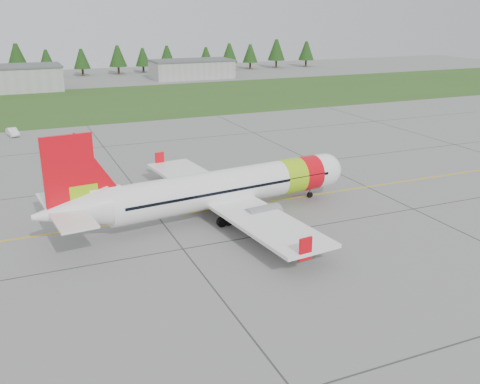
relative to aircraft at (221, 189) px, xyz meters
name	(u,v)px	position (x,y,z in m)	size (l,w,h in m)	color
ground	(331,223)	(9.01, -6.18, -2.85)	(320.00, 320.00, 0.00)	gray
aircraft	(221,189)	(0.00, 0.00, 0.00)	(32.59, 30.22, 9.88)	white
follow_me_car	(305,226)	(4.22, -9.33, -1.13)	(1.38, 1.17, 3.44)	yellow
service_van	(11,124)	(-18.41, 47.36, -0.88)	(1.38, 1.30, 3.95)	white
grass_strip	(138,100)	(9.01, 75.82, -2.83)	(320.00, 50.00, 0.03)	#30561E
taxi_guideline	(292,198)	(9.01, 1.82, -2.84)	(120.00, 0.25, 0.02)	gold
hangar_east	(192,70)	(34.01, 111.82, -0.25)	(24.00, 12.00, 5.20)	#A8A8A3
treeline	(97,59)	(9.01, 131.82, 2.15)	(160.00, 8.00, 10.00)	#1C3F14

